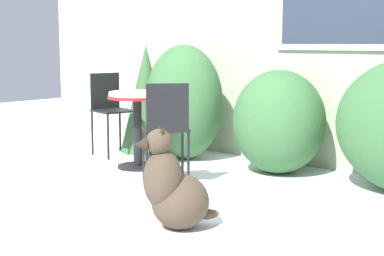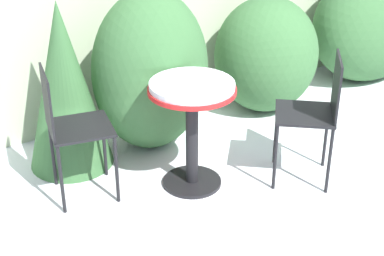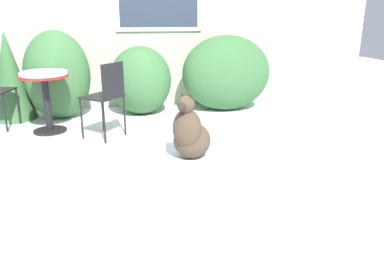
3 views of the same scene
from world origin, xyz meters
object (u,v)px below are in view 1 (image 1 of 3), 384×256
(patio_table, at_px, (137,111))
(patio_chair_near_table, at_px, (111,108))
(dog, at_px, (173,191))
(patio_chair_far_side, at_px, (166,127))

(patio_table, relative_size, patio_chair_near_table, 0.84)
(dog, bearing_deg, patio_chair_far_side, 169.86)
(patio_table, relative_size, patio_chair_far_side, 0.84)
(patio_table, height_order, patio_chair_near_table, patio_chair_near_table)
(patio_table, xyz_separation_m, dog, (1.64, -1.22, -0.32))
(patio_table, relative_size, dog, 1.09)
(patio_chair_far_side, distance_m, dog, 1.25)
(patio_chair_far_side, height_order, dog, patio_chair_far_side)
(dog, bearing_deg, patio_table, 177.12)
(patio_chair_near_table, bearing_deg, patio_table, -100.36)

